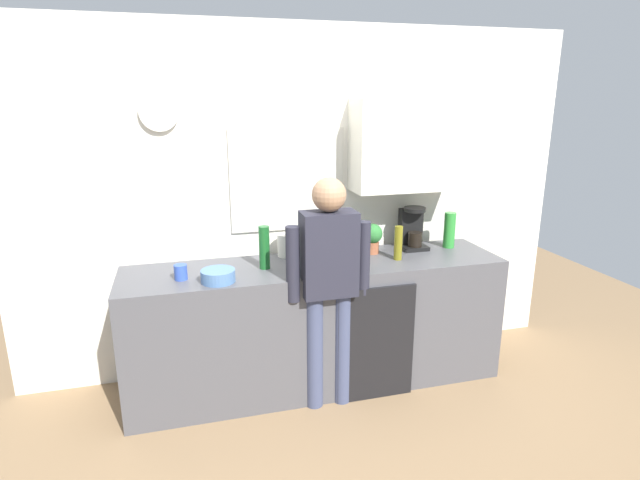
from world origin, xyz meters
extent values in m
plane|color=#8C6D4C|center=(0.00, 0.00, 0.00)|extent=(8.00, 8.00, 0.00)
cube|color=#4C4C51|center=(0.00, 0.30, 0.47)|extent=(2.72, 0.64, 0.94)
cube|color=black|center=(0.34, -0.03, 0.42)|extent=(0.56, 0.02, 0.84)
cube|color=silver|center=(0.00, 0.73, 1.30)|extent=(4.32, 0.10, 2.60)
cube|color=beige|center=(-0.12, 0.67, 1.49)|extent=(0.86, 0.02, 0.76)
cube|color=#8CA5C6|center=(-0.12, 0.67, 1.49)|extent=(0.80, 0.02, 0.70)
cube|color=silver|center=(0.77, 0.52, 1.74)|extent=(0.84, 0.32, 0.68)
cylinder|color=silver|center=(-1.00, 0.66, 1.99)|extent=(0.26, 0.03, 0.26)
cube|color=black|center=(0.82, 0.46, 0.95)|extent=(0.20, 0.20, 0.03)
cube|color=black|center=(0.82, 0.52, 1.11)|extent=(0.18, 0.08, 0.28)
cylinder|color=black|center=(0.82, 0.43, 1.02)|extent=(0.11, 0.11, 0.11)
cylinder|color=black|center=(0.82, 0.46, 1.25)|extent=(0.17, 0.17, 0.03)
cylinder|color=#195923|center=(-0.37, 0.30, 1.09)|extent=(0.07, 0.07, 0.30)
cylinder|color=#2D8C33|center=(1.11, 0.43, 1.08)|extent=(0.09, 0.09, 0.28)
cylinder|color=olive|center=(0.60, 0.24, 1.06)|extent=(0.06, 0.06, 0.25)
cylinder|color=#3351B2|center=(-0.94, 0.22, 0.99)|extent=(0.08, 0.08, 0.10)
cylinder|color=#4C72A5|center=(-0.71, 0.12, 0.98)|extent=(0.22, 0.22, 0.08)
cylinder|color=#9E5638|center=(0.47, 0.43, 0.98)|extent=(0.10, 0.10, 0.09)
sphere|color=#2D7233|center=(0.47, 0.43, 1.09)|extent=(0.15, 0.15, 0.15)
cylinder|color=green|center=(0.08, 0.24, 1.01)|extent=(0.06, 0.06, 0.15)
cone|color=white|center=(0.08, 0.24, 1.10)|extent=(0.02, 0.02, 0.03)
cylinder|color=silver|center=(-0.17, 0.54, 1.02)|extent=(0.14, 0.14, 0.17)
cylinder|color=#3F4766|center=(-0.10, 0.00, 0.41)|extent=(0.12, 0.12, 0.82)
cylinder|color=#3F4766|center=(0.10, 0.00, 0.41)|extent=(0.12, 0.12, 0.82)
cube|color=#262633|center=(0.00, 0.00, 1.10)|extent=(0.36, 0.20, 0.56)
sphere|color=#A57A59|center=(0.00, 0.00, 1.49)|extent=(0.22, 0.22, 0.22)
cylinder|color=#262633|center=(-0.24, 0.00, 1.05)|extent=(0.09, 0.09, 0.50)
cylinder|color=#262633|center=(0.24, 0.00, 1.05)|extent=(0.09, 0.09, 0.50)
camera|label=1|loc=(-0.90, -3.05, 2.09)|focal=28.76mm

